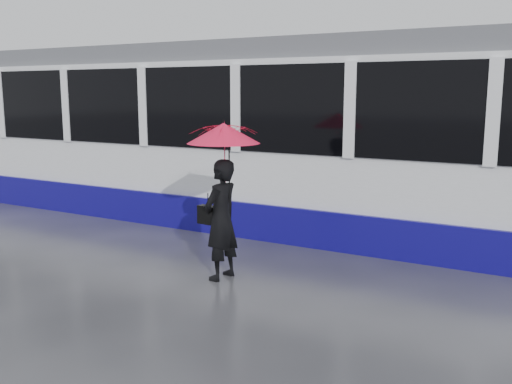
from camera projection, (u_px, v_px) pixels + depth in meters
The scene contains 6 objects.
ground at pixel (255, 265), 8.24m from camera, with size 90.00×90.00×0.00m, color #29292D.
rails at pixel (323, 229), 10.38m from camera, with size 34.00×1.51×0.02m.
tram at pixel (295, 138), 10.38m from camera, with size 26.00×2.56×3.35m.
woman at pixel (221, 220), 7.53m from camera, with size 0.59×0.39×1.61m, color black.
umbrella at pixel (224, 147), 7.33m from camera, with size 1.02×1.02×1.09m.
handbag at pixel (208, 215), 7.64m from camera, with size 0.30×0.15×0.43m.
Camera 1 is at (3.93, -6.89, 2.48)m, focal length 40.00 mm.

